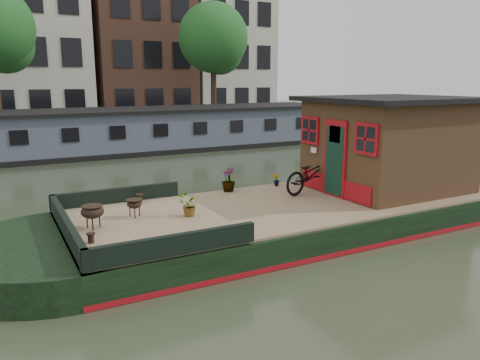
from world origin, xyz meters
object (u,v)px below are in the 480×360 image
bicycle (311,174)px  brazier_front (93,217)px  cabin (388,143)px  brazier_rear (135,208)px

bicycle → brazier_front: bearing=82.6°
cabin → brazier_rear: cabin is taller
cabin → brazier_front: cabin is taller
cabin → bicycle: bearing=163.1°
cabin → brazier_front: size_ratio=8.55×
cabin → bicycle: (-2.01, 0.61, -0.75)m
cabin → brazier_rear: (-6.65, 0.54, -1.03)m
brazier_rear → brazier_front: bearing=-157.7°
bicycle → cabin: bearing=-119.1°
cabin → bicycle: size_ratio=2.19×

